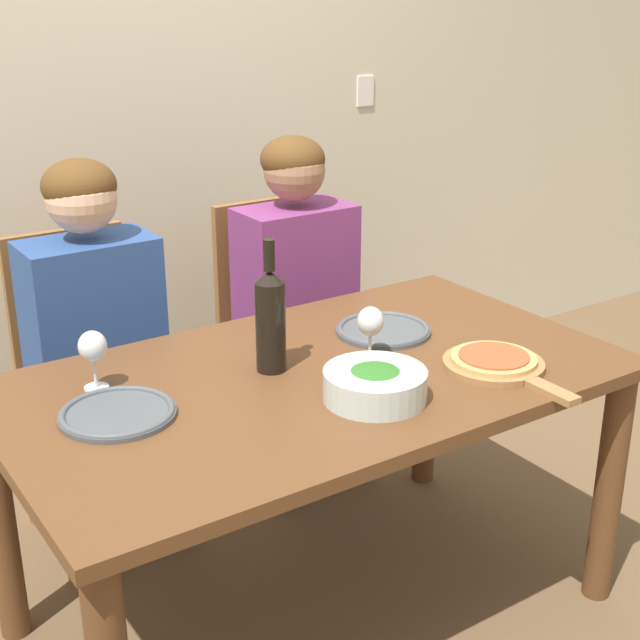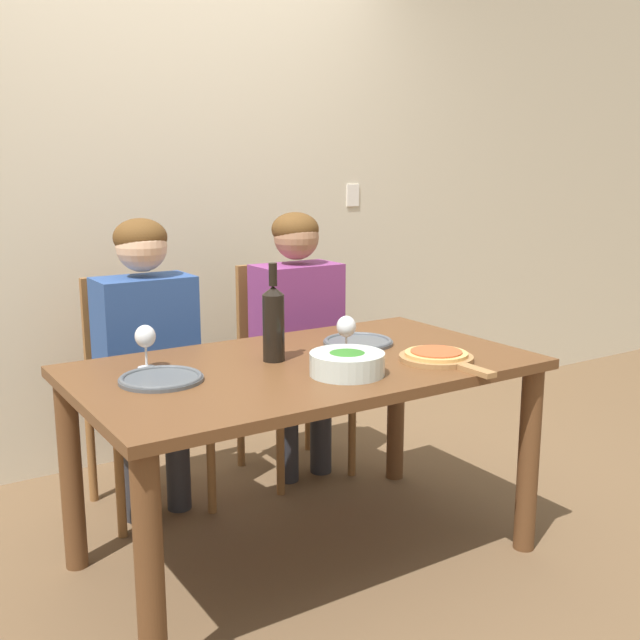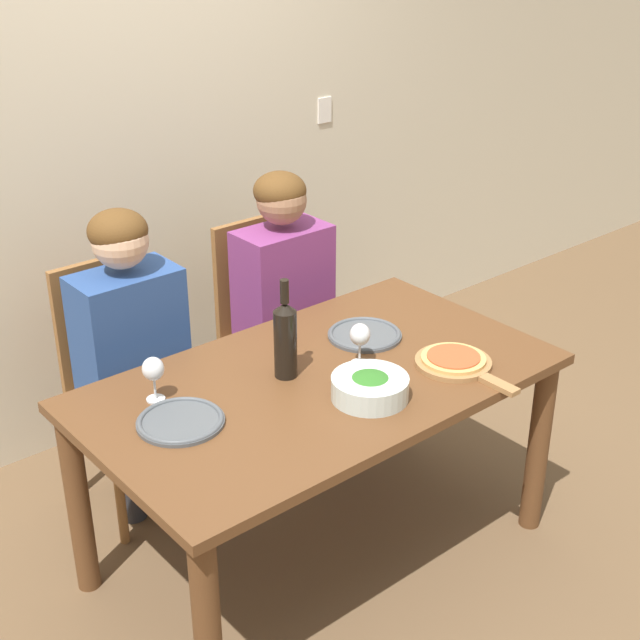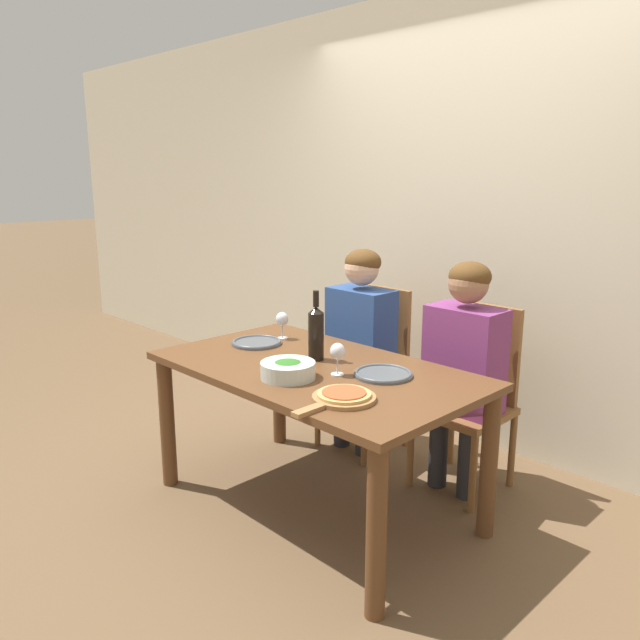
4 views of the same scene
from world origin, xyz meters
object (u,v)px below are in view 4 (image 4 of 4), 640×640
(chair_left, at_px, (371,364))
(wine_glass_left, at_px, (282,320))
(broccoli_bowl, at_px, (288,370))
(dinner_plate_left, at_px, (257,342))
(chair_right, at_px, (473,393))
(person_man, at_px, (463,357))
(wine_bottle, at_px, (316,332))
(wine_glass_right, at_px, (338,353))
(pizza_on_board, at_px, (342,397))
(person_woman, at_px, (359,332))
(dinner_plate_right, at_px, (383,374))

(chair_left, bearing_deg, wine_glass_left, -106.33)
(broccoli_bowl, relative_size, dinner_plate_left, 0.92)
(chair_right, distance_m, wine_glass_left, 1.09)
(chair_left, relative_size, chair_right, 1.00)
(person_man, bearing_deg, broccoli_bowl, -111.54)
(chair_left, bearing_deg, wine_bottle, -70.67)
(broccoli_bowl, height_order, wine_glass_right, wine_glass_right)
(broccoli_bowl, distance_m, pizza_on_board, 0.37)
(pizza_on_board, height_order, wine_glass_left, wine_glass_left)
(chair_right, relative_size, wine_glass_right, 6.38)
(person_man, bearing_deg, wine_glass_right, -107.65)
(wine_glass_left, height_order, wine_glass_right, same)
(person_woman, relative_size, wine_glass_left, 8.02)
(chair_right, height_order, wine_glass_right, chair_right)
(dinner_plate_right, bearing_deg, person_man, 83.20)
(person_woman, height_order, wine_glass_left, person_woman)
(pizza_on_board, height_order, wine_glass_right, wine_glass_right)
(chair_left, xyz_separation_m, dinner_plate_right, (0.64, -0.66, 0.24))
(pizza_on_board, bearing_deg, broccoli_bowl, 174.93)
(chair_right, height_order, dinner_plate_right, chair_right)
(person_woman, xyz_separation_m, wine_glass_left, (-0.17, -0.45, 0.12))
(chair_left, height_order, wine_glass_right, chair_left)
(dinner_plate_left, bearing_deg, person_woman, 73.79)
(dinner_plate_right, bearing_deg, dinner_plate_left, -175.02)
(person_man, relative_size, wine_glass_left, 8.02)
(chair_right, xyz_separation_m, dinner_plate_right, (-0.07, -0.66, 0.24))
(person_woman, relative_size, broccoli_bowl, 4.88)
(broccoli_bowl, xyz_separation_m, pizza_on_board, (0.37, -0.03, -0.02))
(dinner_plate_right, bearing_deg, wine_glass_left, 173.07)
(wine_bottle, bearing_deg, chair_left, 109.33)
(dinner_plate_left, relative_size, wine_glass_right, 1.78)
(wine_bottle, bearing_deg, dinner_plate_right, 6.09)
(chair_right, xyz_separation_m, broccoli_bowl, (-0.35, -0.99, 0.27))
(dinner_plate_left, xyz_separation_m, pizza_on_board, (0.91, -0.29, 0.01))
(dinner_plate_left, relative_size, pizza_on_board, 0.67)
(broccoli_bowl, xyz_separation_m, wine_glass_right, (0.13, 0.19, 0.07))
(person_man, bearing_deg, pizza_on_board, -88.66)
(wine_glass_right, bearing_deg, pizza_on_board, -42.56)
(dinner_plate_right, xyz_separation_m, pizza_on_board, (0.09, -0.36, 0.01))
(chair_right, relative_size, wine_bottle, 2.79)
(person_woman, bearing_deg, person_man, 0.00)
(person_woman, height_order, pizza_on_board, person_woman)
(chair_right, xyz_separation_m, pizza_on_board, (0.02, -1.02, 0.25))
(chair_left, distance_m, pizza_on_board, 1.28)
(person_man, xyz_separation_m, wine_bottle, (-0.46, -0.59, 0.15))
(chair_left, xyz_separation_m, person_woman, (0.00, -0.12, 0.22))
(wine_bottle, distance_m, broccoli_bowl, 0.32)
(person_man, relative_size, pizza_on_board, 3.02)
(broccoli_bowl, distance_m, dinner_plate_right, 0.43)
(broccoli_bowl, bearing_deg, person_man, 68.46)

